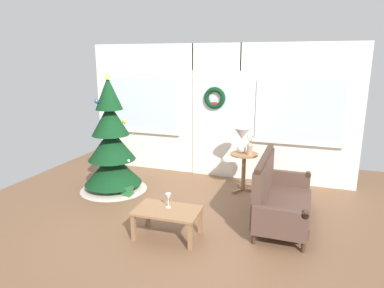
{
  "coord_description": "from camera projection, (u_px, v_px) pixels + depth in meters",
  "views": [
    {
      "loc": [
        1.73,
        -4.29,
        2.28
      ],
      "look_at": [
        0.05,
        0.55,
        1.0
      ],
      "focal_mm": 32.27,
      "sensor_mm": 36.0,
      "label": 1
    }
  ],
  "objects": [
    {
      "name": "flower_vase",
      "position": [
        250.0,
        148.0,
        5.85
      ],
      "size": [
        0.11,
        0.1,
        0.35
      ],
      "color": "tan",
      "rests_on": "side_table"
    },
    {
      "name": "ground_plane",
      "position": [
        176.0,
        219.0,
        5.03
      ],
      "size": [
        6.76,
        6.76,
        0.0
      ],
      "primitive_type": "plane",
      "color": "brown"
    },
    {
      "name": "settee_sofa",
      "position": [
        277.0,
        196.0,
        4.88
      ],
      "size": [
        0.72,
        1.59,
        0.96
      ],
      "color": "#3D281C",
      "rests_on": "ground"
    },
    {
      "name": "christmas_tree",
      "position": [
        112.0,
        150.0,
        5.99
      ],
      "size": [
        1.17,
        1.17,
        2.06
      ],
      "color": "#4C331E",
      "rests_on": "ground"
    },
    {
      "name": "back_wall_with_door",
      "position": [
        216.0,
        111.0,
        6.63
      ],
      "size": [
        5.2,
        0.19,
        2.55
      ],
      "color": "white",
      "rests_on": "ground"
    },
    {
      "name": "side_table",
      "position": [
        244.0,
        164.0,
        6.01
      ],
      "size": [
        0.5,
        0.48,
        0.67
      ],
      "color": "#8E6642",
      "rests_on": "ground"
    },
    {
      "name": "table_lamp",
      "position": [
        242.0,
        137.0,
        5.95
      ],
      "size": [
        0.28,
        0.28,
        0.44
      ],
      "color": "silver",
      "rests_on": "side_table"
    },
    {
      "name": "gift_box",
      "position": [
        127.0,
        191.0,
        5.84
      ],
      "size": [
        0.17,
        0.15,
        0.17
      ],
      "primitive_type": "cube",
      "color": "#266633",
      "rests_on": "ground"
    },
    {
      "name": "coffee_table",
      "position": [
        167.0,
        213.0,
        4.46
      ],
      "size": [
        0.86,
        0.55,
        0.38
      ],
      "color": "#8E6642",
      "rests_on": "ground"
    },
    {
      "name": "wine_glass",
      "position": [
        168.0,
        197.0,
        4.47
      ],
      "size": [
        0.08,
        0.08,
        0.2
      ],
      "color": "silver",
      "rests_on": "coffee_table"
    }
  ]
}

